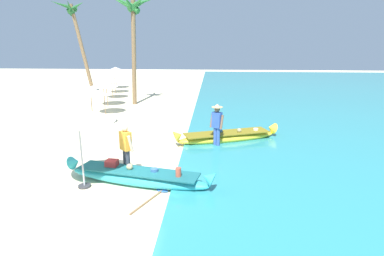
# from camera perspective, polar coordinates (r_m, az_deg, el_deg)

# --- Properties ---
(ground_plane) EXTENTS (80.00, 80.00, 0.00)m
(ground_plane) POSITION_cam_1_polar(r_m,az_deg,el_deg) (9.83, -13.61, -9.57)
(ground_plane) COLOR beige
(boat_cyan_foreground) EXTENTS (4.61, 1.63, 0.72)m
(boat_cyan_foreground) POSITION_cam_1_polar(r_m,az_deg,el_deg) (9.49, -9.75, -8.62)
(boat_cyan_foreground) COLOR #33B2BC
(boat_cyan_foreground) RESTS_ON ground
(boat_yellow_midground) EXTENTS (4.47, 2.26, 0.74)m
(boat_yellow_midground) POSITION_cam_1_polar(r_m,az_deg,el_deg) (13.27, 6.30, -1.55)
(boat_yellow_midground) COLOR yellow
(boat_yellow_midground) RESTS_ON ground
(person_vendor_hatted) EXTENTS (0.57, 0.47, 1.77)m
(person_vendor_hatted) POSITION_cam_1_polar(r_m,az_deg,el_deg) (12.35, 4.51, 0.96)
(person_vendor_hatted) COLOR #3D5BA8
(person_vendor_hatted) RESTS_ON ground
(person_tourist_customer) EXTENTS (0.54, 0.51, 1.71)m
(person_tourist_customer) POSITION_cam_1_polar(r_m,az_deg,el_deg) (9.76, -11.80, -3.52)
(person_tourist_customer) COLOR #333842
(person_tourist_customer) RESTS_ON ground
(patio_umbrella_large) EXTENTS (2.02, 2.02, 2.31)m
(patio_umbrella_large) POSITION_cam_1_polar(r_m,az_deg,el_deg) (9.15, -19.88, 2.13)
(patio_umbrella_large) COLOR #B7B7BC
(patio_umbrella_large) RESTS_ON ground
(parasol_row_0) EXTENTS (1.60, 1.60, 1.91)m
(parasol_row_0) POSITION_cam_1_polar(r_m,az_deg,el_deg) (16.17, -17.81, 6.30)
(parasol_row_0) COLOR #8E6B47
(parasol_row_0) RESTS_ON ground
(parasol_row_1) EXTENTS (1.60, 1.60, 1.91)m
(parasol_row_1) POSITION_cam_1_polar(r_m,az_deg,el_deg) (18.76, -15.67, 7.61)
(parasol_row_1) COLOR #8E6B47
(parasol_row_1) RESTS_ON ground
(parasol_row_2) EXTENTS (1.60, 1.60, 1.91)m
(parasol_row_2) POSITION_cam_1_polar(r_m,az_deg,el_deg) (21.28, -15.25, 8.48)
(parasol_row_2) COLOR #8E6B47
(parasol_row_2) RESTS_ON ground
(parasol_row_3) EXTENTS (1.60, 1.60, 1.91)m
(parasol_row_3) POSITION_cam_1_polar(r_m,az_deg,el_deg) (24.04, -14.34, 9.26)
(parasol_row_3) COLOR #8E6B47
(parasol_row_3) RESTS_ON ground
(parasol_row_4) EXTENTS (1.60, 1.60, 1.91)m
(parasol_row_4) POSITION_cam_1_polar(r_m,az_deg,el_deg) (26.64, -13.84, 9.83)
(parasol_row_4) COLOR #8E6B47
(parasol_row_4) RESTS_ON ground
(parasol_row_5) EXTENTS (1.60, 1.60, 1.91)m
(parasol_row_5) POSITION_cam_1_polar(r_m,az_deg,el_deg) (29.36, -13.61, 10.31)
(parasol_row_5) COLOR #8E6B47
(parasol_row_5) RESTS_ON ground
(palm_tree_tall_inland) EXTENTS (2.57, 2.36, 7.19)m
(palm_tree_tall_inland) POSITION_cam_1_polar(r_m,az_deg,el_deg) (27.50, -20.40, 17.43)
(palm_tree_tall_inland) COLOR brown
(palm_tree_tall_inland) RESTS_ON ground
(palm_tree_leaning_seaward) EXTENTS (2.91, 2.48, 6.89)m
(palm_tree_leaning_seaward) POSITION_cam_1_polar(r_m,az_deg,el_deg) (21.41, -10.52, 19.15)
(palm_tree_leaning_seaward) COLOR brown
(palm_tree_leaning_seaward) RESTS_ON ground
(paddle) EXTENTS (0.81, 1.50, 0.05)m
(paddle) POSITION_cam_1_polar(r_m,az_deg,el_deg) (8.76, -7.01, -12.24)
(paddle) COLOR #8E6B47
(paddle) RESTS_ON ground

